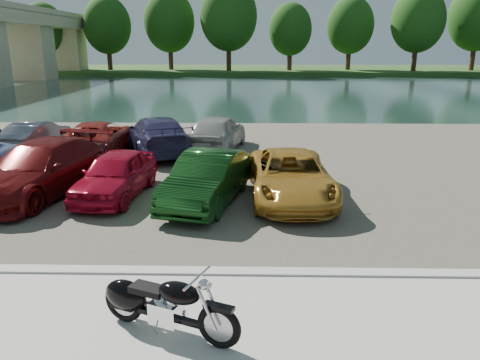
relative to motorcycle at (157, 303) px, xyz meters
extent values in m
plane|color=#595447|center=(1.16, -0.10, -0.56)|extent=(200.00, 200.00, 0.00)
cube|color=#B8B6AD|center=(1.16, 1.90, -0.49)|extent=(60.00, 0.30, 0.14)
cube|color=#464238|center=(1.16, 10.90, -0.54)|extent=(60.00, 18.00, 0.04)
cube|color=#1A2F2B|center=(1.16, 39.90, -0.56)|extent=(120.00, 40.00, 0.00)
cube|color=#234A1A|center=(1.16, 71.90, -0.26)|extent=(120.00, 24.00, 0.60)
cube|color=tan|center=(-26.84, 53.90, 3.04)|extent=(6.00, 4.00, 7.20)
cube|color=tan|center=(-26.84, 65.90, 3.04)|extent=(6.00, 4.00, 7.20)
cylinder|color=#3A2315|center=(-28.84, 64.50, 2.29)|extent=(0.70, 0.70, 4.50)
ellipsoid|color=#13360E|center=(-28.84, 64.50, 5.89)|extent=(6.30, 6.30, 7.56)
cylinder|color=#3A2315|center=(-19.84, 65.90, 2.51)|extent=(0.70, 0.70, 4.95)
ellipsoid|color=#13360E|center=(-19.84, 65.90, 6.47)|extent=(6.93, 6.93, 8.32)
cylinder|color=#3A2315|center=(-10.84, 67.30, 2.74)|extent=(0.70, 0.70, 5.40)
ellipsoid|color=#13360E|center=(-10.84, 67.30, 7.06)|extent=(7.56, 7.56, 9.07)
cylinder|color=#3A2315|center=(-1.84, 64.50, 2.96)|extent=(0.70, 0.70, 5.85)
ellipsoid|color=#13360E|center=(-1.84, 64.50, 7.64)|extent=(8.19, 8.19, 9.83)
cylinder|color=#3A2315|center=(7.16, 65.90, 2.29)|extent=(0.70, 0.70, 4.50)
ellipsoid|color=#13360E|center=(7.16, 65.90, 5.89)|extent=(6.30, 6.30, 7.56)
cylinder|color=#3A2315|center=(16.16, 67.30, 2.51)|extent=(0.70, 0.70, 4.95)
ellipsoid|color=#13360E|center=(16.16, 67.30, 6.47)|extent=(6.93, 6.93, 8.32)
cylinder|color=#3A2315|center=(25.16, 64.50, 2.74)|extent=(0.70, 0.70, 5.40)
ellipsoid|color=#13360E|center=(25.16, 64.50, 7.06)|extent=(7.56, 7.56, 9.07)
cylinder|color=#3A2315|center=(34.16, 65.90, 2.96)|extent=(0.70, 0.70, 5.85)
ellipsoid|color=#13360E|center=(34.16, 65.90, 7.64)|extent=(8.19, 8.19, 9.83)
torus|color=black|center=(0.96, -0.40, -0.12)|extent=(0.67, 0.37, 0.68)
torus|color=black|center=(-0.56, 0.23, -0.12)|extent=(0.67, 0.37, 0.68)
cylinder|color=#B2B2B7|center=(0.96, -0.40, -0.12)|extent=(0.45, 0.23, 0.46)
cylinder|color=#B2B2B7|center=(-0.56, 0.23, -0.12)|extent=(0.45, 0.23, 0.46)
cylinder|color=silver|center=(0.79, -0.44, 0.18)|extent=(0.32, 0.17, 0.63)
cylinder|color=silver|center=(0.87, -0.26, 0.18)|extent=(0.32, 0.17, 0.63)
cylinder|color=silver|center=(0.66, -0.28, 0.57)|extent=(0.32, 0.71, 0.04)
sphere|color=silver|center=(0.75, -0.32, 0.49)|extent=(0.21, 0.21, 0.16)
sphere|color=silver|center=(0.81, -0.34, 0.49)|extent=(0.14, 0.14, 0.11)
cube|color=black|center=(0.96, -0.40, 0.19)|extent=(0.47, 0.30, 0.06)
cube|color=black|center=(0.20, -0.09, -0.18)|extent=(1.15, 0.55, 0.08)
cube|color=silver|center=(0.15, -0.07, -0.11)|extent=(0.54, 0.47, 0.34)
cylinder|color=silver|center=(0.25, -0.11, 0.09)|extent=(0.29, 0.26, 0.27)
cylinder|color=silver|center=(0.06, -0.03, 0.09)|extent=(0.29, 0.26, 0.27)
ellipsoid|color=black|center=(0.37, -0.16, 0.26)|extent=(0.77, 0.59, 0.32)
cube|color=black|center=(-0.12, 0.04, 0.20)|extent=(0.62, 0.47, 0.10)
ellipsoid|color=black|center=(-0.52, 0.21, 0.00)|extent=(0.80, 0.59, 0.50)
cube|color=black|center=(-0.56, 0.23, -0.07)|extent=(0.44, 0.32, 0.30)
cylinder|color=silver|center=(-0.06, 0.19, -0.24)|extent=(1.05, 0.50, 0.09)
cylinder|color=silver|center=(-0.06, 0.19, -0.16)|extent=(1.05, 0.50, 0.09)
cylinder|color=#B2B2B7|center=(-0.01, -0.20, -0.33)|extent=(0.08, 0.14, 0.22)
imported|color=#600D0E|center=(-4.69, 6.84, 0.25)|extent=(3.31, 5.66, 1.54)
imported|color=#AE0B27|center=(-2.47, 6.65, 0.13)|extent=(1.95, 3.99, 1.31)
imported|color=#0E3610|center=(0.21, 6.14, 0.18)|extent=(2.43, 4.46, 1.39)
imported|color=#BA862B|center=(2.54, 6.56, 0.14)|extent=(2.38, 4.87, 1.33)
imported|color=slate|center=(-7.51, 12.80, 0.09)|extent=(1.71, 3.83, 1.22)
imported|color=maroon|center=(-4.75, 12.19, 0.13)|extent=(2.29, 4.77, 1.31)
imported|color=#2C2951|center=(-2.35, 12.29, 0.22)|extent=(3.78, 5.51, 1.48)
imported|color=#A1A09C|center=(0.01, 12.88, 0.24)|extent=(2.53, 4.69, 1.52)
camera|label=1|loc=(1.39, -6.17, 3.71)|focal=35.00mm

